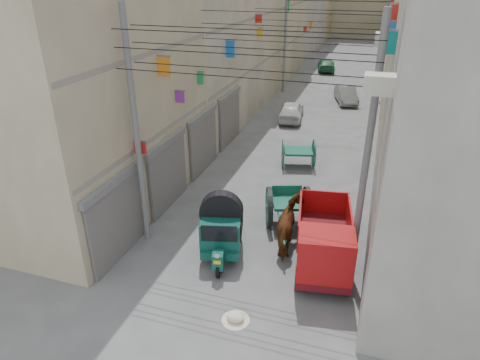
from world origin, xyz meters
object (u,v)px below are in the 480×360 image
at_px(feed_sack, 236,317).
at_px(horse, 291,226).
at_px(second_cart, 298,152).
at_px(distant_car_grey, 346,95).
at_px(auto_rickshaw, 222,227).
at_px(tonga_cart, 288,206).
at_px(mini_truck, 324,248).
at_px(distant_car_white, 292,111).
at_px(distant_car_green, 326,65).

relative_size(feed_sack, horse, 0.24).
height_order(second_cart, distant_car_grey, second_cart).
height_order(auto_rickshaw, distant_car_grey, auto_rickshaw).
xyz_separation_m(tonga_cart, horse, (0.43, -1.48, 0.08)).
distance_m(second_cart, distant_car_grey, 12.49).
relative_size(mini_truck, distant_car_grey, 1.09).
height_order(auto_rickshaw, feed_sack, auto_rickshaw).
bearing_deg(horse, feed_sack, 71.00).
distance_m(mini_truck, distant_car_white, 15.86).
distance_m(second_cart, distant_car_green, 23.24).
xyz_separation_m(distant_car_white, distant_car_green, (0.07, 15.96, -0.05)).
relative_size(tonga_cart, distant_car_green, 0.94).
bearing_deg(distant_car_white, auto_rickshaw, 86.53).
bearing_deg(distant_car_green, auto_rickshaw, 81.83).
xyz_separation_m(tonga_cart, distant_car_grey, (0.47, 17.91, -0.21)).
distance_m(tonga_cart, mini_truck, 3.11).
distance_m(auto_rickshaw, distant_car_white, 15.20).
height_order(feed_sack, distant_car_grey, distant_car_grey).
bearing_deg(horse, auto_rickshaw, 16.32).
bearing_deg(tonga_cart, distant_car_white, 81.86).
bearing_deg(feed_sack, distant_car_white, 97.00).
bearing_deg(horse, distant_car_white, -86.87).
distance_m(tonga_cart, distant_car_grey, 17.92).
bearing_deg(second_cart, distant_car_green, 79.53).
bearing_deg(tonga_cart, feed_sack, -112.38).
bearing_deg(second_cart, tonga_cart, -97.89).
relative_size(mini_truck, feed_sack, 7.87).
height_order(tonga_cart, horse, horse).
xyz_separation_m(tonga_cart, mini_truck, (1.68, -2.61, 0.20)).
bearing_deg(mini_truck, distant_car_green, 88.67).
relative_size(auto_rickshaw, distant_car_grey, 0.74).
bearing_deg(distant_car_grey, distant_car_white, -135.52).
bearing_deg(mini_truck, distant_car_grey, 84.54).
relative_size(second_cart, distant_car_white, 0.53).
relative_size(tonga_cart, horse, 1.74).
bearing_deg(tonga_cart, distant_car_green, 75.54).
distance_m(auto_rickshaw, distant_car_green, 31.14).
height_order(tonga_cart, mini_truck, mini_truck).
relative_size(distant_car_white, distant_car_grey, 1.00).
distance_m(second_cart, distant_car_white, 7.44).
distance_m(tonga_cart, second_cart, 5.52).
bearing_deg(distant_car_green, distant_car_white, 80.29).
xyz_separation_m(auto_rickshaw, feed_sack, (1.45, -2.89, -0.93)).
bearing_deg(second_cart, auto_rickshaw, -112.49).
bearing_deg(feed_sack, second_cart, 92.00).
xyz_separation_m(mini_truck, distant_car_green, (-4.12, 31.25, -0.43)).
height_order(mini_truck, second_cart, mini_truck).
xyz_separation_m(tonga_cart, second_cart, (-0.67, 5.48, -0.05)).
height_order(distant_car_white, distant_car_grey, distant_car_white).
height_order(second_cart, horse, horse).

